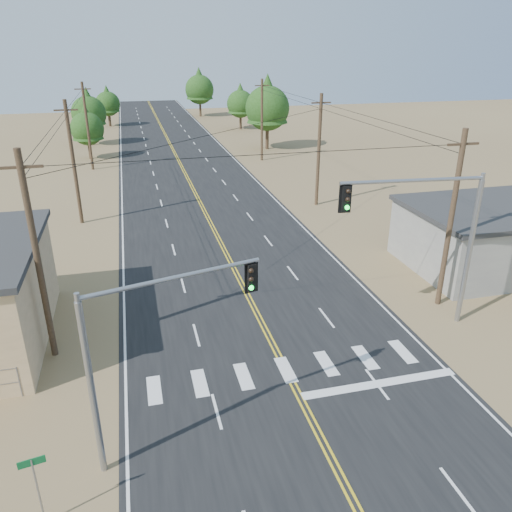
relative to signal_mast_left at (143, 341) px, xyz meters
name	(u,v)px	position (x,y,z in m)	size (l,w,h in m)	color
road	(209,220)	(6.21, 25.55, -4.78)	(15.00, 200.00, 0.02)	black
utility_pole_left_near	(37,258)	(-4.29, 7.55, 0.33)	(1.80, 0.30, 10.00)	#4C3826
utility_pole_left_mid	(73,162)	(-4.29, 27.55, 0.33)	(1.80, 0.30, 10.00)	#4C3826
utility_pole_left_far	(87,126)	(-4.29, 47.55, 0.33)	(1.80, 0.30, 10.00)	#4C3826
utility_pole_right_near	(451,220)	(16.71, 7.55, 0.33)	(1.80, 0.30, 10.00)	#4C3826
utility_pole_right_mid	(319,150)	(16.71, 27.55, 0.33)	(1.80, 0.30, 10.00)	#4C3826
utility_pole_right_far	(262,120)	(16.71, 47.55, 0.33)	(1.80, 0.30, 10.00)	#4C3826
signal_mast_left	(143,341)	(0.00, 0.00, 0.00)	(6.17, 1.76, 7.02)	gray
signal_mast_right	(435,226)	(14.50, 5.75, 0.78)	(7.28, 0.97, 8.18)	gray
street_sign	(36,481)	(-3.53, -2.22, -3.02)	(0.78, 0.17, 2.64)	gray
tree_left_near	(87,125)	(-4.83, 54.02, -0.52)	(4.20, 4.20, 6.99)	#3F2D1E
tree_left_mid	(88,110)	(-5.06, 64.12, 0.27)	(4.96, 4.96, 8.27)	#3F2D1E
tree_left_far	(108,101)	(-2.79, 82.38, -0.40)	(4.31, 4.31, 7.18)	#3F2D1E
tree_right_near	(267,104)	(19.40, 54.71, 1.47)	(6.13, 6.13, 10.22)	#3F2D1E
tree_right_mid	(240,101)	(19.65, 73.20, -0.02)	(4.68, 4.68, 7.80)	#3F2D1E
tree_right_far	(199,86)	(15.25, 91.74, 1.11)	(5.79, 5.79, 9.65)	#3F2D1E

